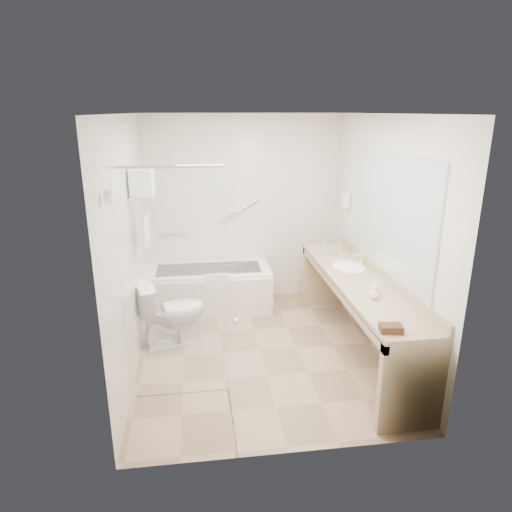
{
  "coord_description": "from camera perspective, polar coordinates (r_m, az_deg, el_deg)",
  "views": [
    {
      "loc": [
        -0.64,
        -4.44,
        2.53
      ],
      "look_at": [
        0.0,
        0.3,
        1.0
      ],
      "focal_mm": 32.0,
      "sensor_mm": 36.0,
      "label": 1
    }
  ],
  "objects": [
    {
      "name": "grab_bar_short",
      "position": [
        6.21,
        -10.31,
        2.71
      ],
      "size": [
        0.4,
        0.03,
        0.03
      ],
      "primitive_type": "cylinder",
      "rotation": [
        0.0,
        1.57,
        0.0
      ],
      "color": "silver",
      "rests_on": "wall_back"
    },
    {
      "name": "towel_shelf",
      "position": [
        4.88,
        -13.97,
        8.08
      ],
      "size": [
        0.24,
        0.55,
        0.81
      ],
      "color": "silver",
      "rests_on": "wall_left"
    },
    {
      "name": "vanity_counter",
      "position": [
        4.97,
        12.55,
        -5.04
      ],
      "size": [
        0.55,
        2.7,
        0.95
      ],
      "color": "tan",
      "rests_on": "floor"
    },
    {
      "name": "water_bottle_left",
      "position": [
        5.95,
        8.64,
        2.01
      ],
      "size": [
        0.06,
        0.06,
        0.19
      ],
      "rotation": [
        0.0,
        0.0,
        -0.19
      ],
      "color": "silver",
      "rests_on": "vanity_counter"
    },
    {
      "name": "bathtub",
      "position": [
        6.11,
        -5.85,
        -4.01
      ],
      "size": [
        1.6,
        0.73,
        0.59
      ],
      "color": "white",
      "rests_on": "floor"
    },
    {
      "name": "soap_bottle_a",
      "position": [
        4.52,
        14.72,
        -4.24
      ],
      "size": [
        0.07,
        0.15,
        0.07
      ],
      "primitive_type": "imported",
      "rotation": [
        0.0,
        0.0,
        -0.06
      ],
      "color": "silver",
      "rests_on": "vanity_counter"
    },
    {
      "name": "grab_bar_long",
      "position": [
        6.16,
        -2.04,
        5.74
      ],
      "size": [
        0.53,
        0.03,
        0.33
      ],
      "primitive_type": "cylinder",
      "rotation": [
        0.0,
        1.05,
        0.0
      ],
      "color": "silver",
      "rests_on": "wall_back"
    },
    {
      "name": "ceiling",
      "position": [
        4.48,
        0.54,
        17.37
      ],
      "size": [
        2.6,
        3.2,
        0.1
      ],
      "primitive_type": "cube",
      "color": "silver",
      "rests_on": "wall_back"
    },
    {
      "name": "faucet",
      "position": [
        5.28,
        13.09,
        -0.36
      ],
      "size": [
        0.03,
        0.03,
        0.14
      ],
      "primitive_type": "cylinder",
      "color": "silver",
      "rests_on": "vanity_counter"
    },
    {
      "name": "hairdryer_unit",
      "position": [
        5.9,
        11.2,
        6.87
      ],
      "size": [
        0.08,
        0.1,
        0.18
      ],
      "primitive_type": "cube",
      "color": "silver",
      "rests_on": "wall_right"
    },
    {
      "name": "wall_front",
      "position": [
        3.18,
        4.62,
        -6.05
      ],
      "size": [
        2.6,
        0.1,
        2.5
      ],
      "primitive_type": "cube",
      "color": "beige",
      "rests_on": "ground"
    },
    {
      "name": "shower_enclosure",
      "position": [
        3.8,
        -6.99,
        -5.02
      ],
      "size": [
        0.96,
        0.91,
        2.11
      ],
      "color": "silver",
      "rests_on": "floor"
    },
    {
      "name": "water_bottle_right",
      "position": [
        5.61,
        8.55,
        1.09
      ],
      "size": [
        0.06,
        0.06,
        0.2
      ],
      "rotation": [
        0.0,
        0.0,
        0.03
      ],
      "color": "silver",
      "rests_on": "vanity_counter"
    },
    {
      "name": "floor",
      "position": [
        5.15,
        0.46,
        -11.7
      ],
      "size": [
        3.2,
        3.2,
        0.0
      ],
      "primitive_type": "plane",
      "color": "#A27F64",
      "rests_on": "ground"
    },
    {
      "name": "toilet",
      "position": [
        5.23,
        -10.48,
        -6.93
      ],
      "size": [
        0.86,
        0.64,
        0.75
      ],
      "primitive_type": "imported",
      "rotation": [
        0.0,
        0.0,
        1.88
      ],
      "color": "white",
      "rests_on": "floor"
    },
    {
      "name": "wall_left",
      "position": [
        4.66,
        -15.53,
        1.16
      ],
      "size": [
        0.1,
        3.2,
        2.5
      ],
      "primitive_type": "cube",
      "color": "beige",
      "rests_on": "ground"
    },
    {
      "name": "sink",
      "position": [
        5.27,
        11.53,
        -1.56
      ],
      "size": [
        0.4,
        0.52,
        0.14
      ],
      "primitive_type": "ellipsoid",
      "color": "white",
      "rests_on": "vanity_counter"
    },
    {
      "name": "soap_bottle_b",
      "position": [
        4.4,
        14.58,
        -4.64
      ],
      "size": [
        0.1,
        0.12,
        0.09
      ],
      "primitive_type": "imported",
      "rotation": [
        0.0,
        0.0,
        0.07
      ],
      "color": "silver",
      "rests_on": "vanity_counter"
    },
    {
      "name": "drinking_glass_near",
      "position": [
        5.69,
        9.7,
        0.77
      ],
      "size": [
        0.08,
        0.08,
        0.09
      ],
      "primitive_type": "cylinder",
      "rotation": [
        0.0,
        0.0,
        0.17
      ],
      "color": "silver",
      "rests_on": "vanity_counter"
    },
    {
      "name": "water_bottle_mid",
      "position": [
        5.65,
        10.38,
        1.15
      ],
      "size": [
        0.06,
        0.06,
        0.21
      ],
      "rotation": [
        0.0,
        0.0,
        -0.09
      ],
      "color": "silver",
      "rests_on": "vanity_counter"
    },
    {
      "name": "amenity_basket",
      "position": [
        3.82,
        16.52,
        -8.66
      ],
      "size": [
        0.19,
        0.14,
        0.06
      ],
      "primitive_type": "cube",
      "rotation": [
        0.0,
        0.0,
        -0.16
      ],
      "color": "#462619",
      "rests_on": "vanity_counter"
    },
    {
      "name": "drinking_glass_far",
      "position": [
        5.43,
        10.55,
        -0.09
      ],
      "size": [
        0.08,
        0.08,
        0.09
      ],
      "primitive_type": "cylinder",
      "rotation": [
        0.0,
        0.0,
        0.1
      ],
      "color": "silver",
      "rests_on": "vanity_counter"
    },
    {
      "name": "mirror",
      "position": [
        4.8,
        16.26,
        5.27
      ],
      "size": [
        0.02,
        2.0,
        1.2
      ],
      "primitive_type": "cube",
      "color": "#AFB3BC",
      "rests_on": "wall_right"
    },
    {
      "name": "wall_back",
      "position": [
        6.2,
        -1.62,
        5.83
      ],
      "size": [
        2.6,
        0.1,
        2.5
      ],
      "primitive_type": "cube",
      "color": "beige",
      "rests_on": "ground"
    },
    {
      "name": "wall_right",
      "position": [
        5.01,
        15.4,
        2.3
      ],
      "size": [
        0.1,
        3.2,
        2.5
      ],
      "primitive_type": "cube",
      "color": "beige",
      "rests_on": "ground"
    }
  ]
}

